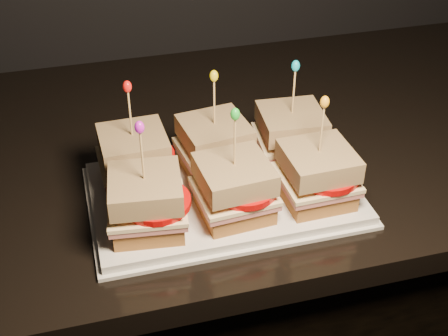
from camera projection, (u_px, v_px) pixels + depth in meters
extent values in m
cube|color=black|center=(111.00, 162.00, 1.01)|extent=(2.64, 0.69, 0.04)
cube|color=silver|center=(224.00, 194.00, 0.90)|extent=(0.37, 0.23, 0.02)
cube|color=silver|center=(224.00, 197.00, 0.90)|extent=(0.38, 0.24, 0.01)
cube|color=brown|center=(136.00, 174.00, 0.90)|extent=(0.09, 0.09, 0.02)
cube|color=#C2595D|center=(135.00, 164.00, 0.89)|extent=(0.10, 0.10, 0.01)
cube|color=#FCE2A6|center=(135.00, 160.00, 0.89)|extent=(0.10, 0.10, 0.01)
cylinder|color=#BC0806|center=(143.00, 157.00, 0.88)|extent=(0.09, 0.09, 0.01)
cube|color=#4E290A|center=(133.00, 144.00, 0.87)|extent=(0.09, 0.09, 0.03)
cylinder|color=tan|center=(130.00, 116.00, 0.84)|extent=(0.00, 0.00, 0.09)
ellipsoid|color=red|center=(127.00, 87.00, 0.82)|extent=(0.01, 0.01, 0.02)
cube|color=brown|center=(215.00, 162.00, 0.92)|extent=(0.10, 0.10, 0.02)
cube|color=#C2595D|center=(215.00, 152.00, 0.92)|extent=(0.11, 0.11, 0.01)
cube|color=#FCE2A6|center=(215.00, 148.00, 0.91)|extent=(0.11, 0.11, 0.01)
cylinder|color=#BC0806|center=(224.00, 145.00, 0.90)|extent=(0.09, 0.09, 0.01)
cube|color=#4E290A|center=(215.00, 133.00, 0.90)|extent=(0.10, 0.10, 0.03)
cylinder|color=tan|center=(214.00, 105.00, 0.87)|extent=(0.00, 0.00, 0.09)
ellipsoid|color=yellow|center=(214.00, 76.00, 0.84)|extent=(0.01, 0.01, 0.02)
cube|color=brown|center=(289.00, 150.00, 0.95)|extent=(0.10, 0.10, 0.02)
cube|color=#C2595D|center=(290.00, 141.00, 0.94)|extent=(0.11, 0.10, 0.01)
cube|color=#FCE2A6|center=(290.00, 137.00, 0.94)|extent=(0.11, 0.10, 0.01)
cylinder|color=#BC0806|center=(300.00, 134.00, 0.93)|extent=(0.09, 0.09, 0.01)
cube|color=#4E290A|center=(292.00, 122.00, 0.92)|extent=(0.10, 0.10, 0.03)
cylinder|color=tan|center=(294.00, 94.00, 0.89)|extent=(0.00, 0.00, 0.09)
ellipsoid|color=#10A8C8|center=(296.00, 66.00, 0.87)|extent=(0.01, 0.01, 0.02)
cube|color=brown|center=(148.00, 219.00, 0.82)|extent=(0.10, 0.10, 0.02)
cube|color=#C2595D|center=(147.00, 209.00, 0.81)|extent=(0.11, 0.11, 0.01)
cube|color=#FCE2A6|center=(147.00, 205.00, 0.80)|extent=(0.11, 0.11, 0.01)
cylinder|color=#BC0806|center=(156.00, 202.00, 0.80)|extent=(0.09, 0.09, 0.01)
cube|color=#4E290A|center=(145.00, 188.00, 0.79)|extent=(0.10, 0.10, 0.03)
cylinder|color=tan|center=(142.00, 159.00, 0.76)|extent=(0.00, 0.00, 0.09)
ellipsoid|color=#C01BC4|center=(139.00, 127.00, 0.73)|extent=(0.01, 0.01, 0.02)
cube|color=brown|center=(234.00, 205.00, 0.84)|extent=(0.10, 0.10, 0.02)
cube|color=#C2595D|center=(234.00, 195.00, 0.83)|extent=(0.11, 0.10, 0.01)
cube|color=#FCE2A6|center=(234.00, 191.00, 0.83)|extent=(0.11, 0.10, 0.01)
cylinder|color=#BC0806|center=(244.00, 188.00, 0.82)|extent=(0.09, 0.09, 0.01)
cube|color=#4E290A|center=(234.00, 174.00, 0.81)|extent=(0.10, 0.10, 0.03)
cylinder|color=tan|center=(235.00, 145.00, 0.79)|extent=(0.00, 0.00, 0.09)
ellipsoid|color=green|center=(235.00, 114.00, 0.76)|extent=(0.01, 0.01, 0.02)
cube|color=brown|center=(315.00, 191.00, 0.87)|extent=(0.09, 0.09, 0.02)
cube|color=#C2595D|center=(316.00, 181.00, 0.86)|extent=(0.10, 0.10, 0.01)
cube|color=#FCE2A6|center=(317.00, 177.00, 0.85)|extent=(0.10, 0.10, 0.01)
cylinder|color=#BC0806|center=(327.00, 174.00, 0.85)|extent=(0.09, 0.09, 0.01)
cube|color=#4E290A|center=(318.00, 161.00, 0.84)|extent=(0.09, 0.09, 0.03)
cylinder|color=tan|center=(322.00, 132.00, 0.81)|extent=(0.00, 0.00, 0.09)
ellipsoid|color=orange|center=(325.00, 102.00, 0.78)|extent=(0.01, 0.01, 0.02)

